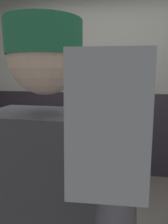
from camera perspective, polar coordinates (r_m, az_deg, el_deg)
wall_back at (r=3.03m, az=7.03°, el=9.67°), size 4.30×0.12×2.86m
wainscot_band_back at (r=3.08m, az=6.54°, el=-5.93°), size 3.70×0.03×1.20m
urinal_solo at (r=2.92m, az=2.88°, el=-3.25°), size 0.40×0.34×1.24m
person at (r=0.87m, az=-9.56°, el=-25.47°), size 0.64×0.60×1.66m
cell_phone at (r=0.15m, az=6.46°, el=-4.06°), size 0.06×0.03×0.11m
soap_dispenser at (r=2.92m, az=9.32°, el=8.59°), size 0.10×0.07×0.18m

